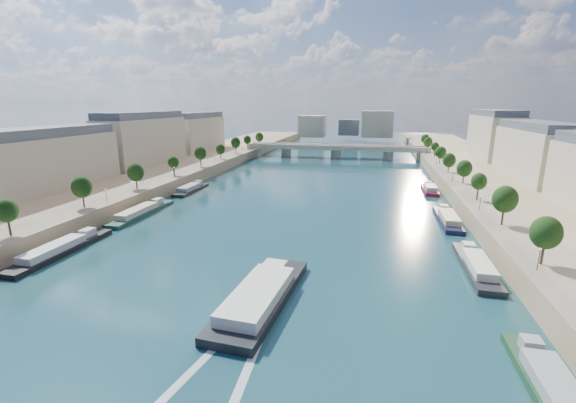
% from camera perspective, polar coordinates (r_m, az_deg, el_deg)
% --- Properties ---
extents(ground, '(700.00, 700.00, 0.00)m').
position_cam_1_polar(ground, '(131.85, 1.93, -0.36)').
color(ground, '#0C2935').
rests_on(ground, ground).
extents(quay_left, '(44.00, 520.00, 5.00)m').
position_cam_1_polar(quay_left, '(160.59, -24.21, 1.97)').
color(quay_left, '#9E8460').
rests_on(quay_left, ground).
extents(quay_right, '(44.00, 520.00, 5.00)m').
position_cam_1_polar(quay_right, '(137.92, 32.80, -0.96)').
color(quay_right, '#9E8460').
rests_on(quay_right, ground).
extents(pave_left, '(14.00, 520.00, 0.10)m').
position_cam_1_polar(pave_left, '(151.65, -19.75, 2.71)').
color(pave_left, gray).
rests_on(pave_left, quay_left).
extents(pave_right, '(14.00, 520.00, 0.10)m').
position_cam_1_polar(pave_right, '(132.82, 26.89, 0.42)').
color(pave_right, gray).
rests_on(pave_right, quay_right).
extents(trees_left, '(4.80, 268.80, 8.26)m').
position_cam_1_polar(trees_left, '(151.35, -18.88, 4.85)').
color(trees_left, '#382B1E').
rests_on(trees_left, ground).
extents(trees_right, '(4.80, 268.80, 8.26)m').
position_cam_1_polar(trees_right, '(140.85, 25.40, 3.57)').
color(trees_right, '#382B1E').
rests_on(trees_right, ground).
extents(lamps_left, '(0.36, 200.36, 4.28)m').
position_cam_1_polar(lamps_left, '(140.50, -20.43, 2.91)').
color(lamps_left, black).
rests_on(lamps_left, ground).
extents(lamps_right, '(0.36, 200.36, 4.28)m').
position_cam_1_polar(lamps_right, '(135.98, 24.69, 2.14)').
color(lamps_right, black).
rests_on(lamps_right, ground).
extents(buildings_left, '(16.00, 226.00, 23.20)m').
position_cam_1_polar(buildings_left, '(175.85, -25.80, 7.40)').
color(buildings_left, beige).
rests_on(buildings_left, ground).
extents(buildings_right, '(16.00, 226.00, 23.20)m').
position_cam_1_polar(buildings_right, '(151.44, 36.64, 5.08)').
color(buildings_right, beige).
rests_on(buildings_right, ground).
extents(skyline, '(79.00, 42.00, 22.00)m').
position_cam_1_polar(skyline, '(345.96, 9.41, 11.08)').
color(skyline, beige).
rests_on(skyline, ground).
extents(bridge, '(112.00, 12.00, 8.15)m').
position_cam_1_polar(bridge, '(245.55, 7.10, 7.63)').
color(bridge, '#C1B79E').
rests_on(bridge, ground).
extents(tour_barge, '(10.80, 30.92, 4.12)m').
position_cam_1_polar(tour_barge, '(68.62, -4.03, -13.78)').
color(tour_barge, black).
rests_on(tour_barge, ground).
extents(wake, '(10.75, 26.03, 0.04)m').
position_cam_1_polar(wake, '(56.09, -9.22, -22.54)').
color(wake, silver).
rests_on(wake, ground).
extents(moored_barges_left, '(5.00, 156.40, 3.60)m').
position_cam_1_polar(moored_barges_left, '(102.55, -30.92, -6.34)').
color(moored_barges_left, '#1E1C3F').
rests_on(moored_barges_left, ground).
extents(moored_barges_right, '(5.00, 161.61, 3.60)m').
position_cam_1_polar(moored_barges_right, '(88.11, 26.39, -8.99)').
color(moored_barges_right, black).
rests_on(moored_barges_right, ground).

